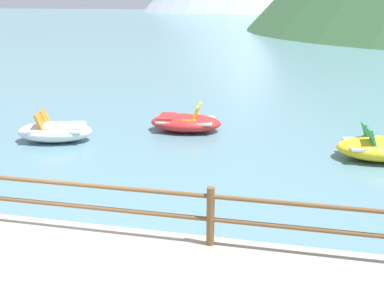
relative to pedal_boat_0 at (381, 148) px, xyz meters
The scene contains 5 objects.
ground_plane 32.95m from the pedal_boat_0, 100.12° to the left, with size 200.00×200.00×0.00m, color slate.
dock_railing 8.38m from the pedal_boat_0, 133.91° to the right, with size 23.92×0.12×0.95m.
pedal_boat_0 is the anchor object (origin of this frame).
pedal_boat_1 9.05m from the pedal_boat_0, behind, with size 2.37×1.61×0.89m.
pedal_boat_3 5.79m from the pedal_boat_0, 164.50° to the left, with size 2.30×1.42×0.86m.
Camera 1 is at (3.52, -4.88, 4.09)m, focal length 44.29 mm.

